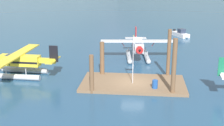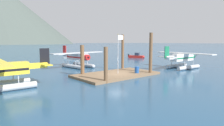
{
  "view_description": "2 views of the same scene",
  "coord_description": "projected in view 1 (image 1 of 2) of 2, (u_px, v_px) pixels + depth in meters",
  "views": [
    {
      "loc": [
        1.0,
        -31.71,
        11.82
      ],
      "look_at": [
        -2.32,
        0.05,
        2.39
      ],
      "focal_mm": 49.44,
      "sensor_mm": 36.0,
      "label": 1
    },
    {
      "loc": [
        -16.78,
        -18.93,
        4.53
      ],
      "look_at": [
        1.87,
        3.15,
        1.3
      ],
      "focal_mm": 30.42,
      "sensor_mm": 36.0,
      "label": 2
    }
  ],
  "objects": [
    {
      "name": "piling_far_left",
      "position": [
        102.0,
        59.0,
        35.93
      ],
      "size": [
        0.52,
        0.52,
        4.12
      ],
      "primitive_type": "cylinder",
      "color": "brown",
      "rests_on": "ground"
    },
    {
      "name": "piling_near_left",
      "position": [
        92.0,
        74.0,
        30.82
      ],
      "size": [
        0.45,
        0.45,
        4.01
      ],
      "primitive_type": "cylinder",
      "color": "brown",
      "rests_on": "ground"
    },
    {
      "name": "flagpole",
      "position": [
        134.0,
        54.0,
        32.33
      ],
      "size": [
        0.95,
        0.1,
        5.26
      ],
      "color": "silver",
      "rests_on": "dock_platform"
    },
    {
      "name": "piling_near_right",
      "position": [
        174.0,
        67.0,
        30.06
      ],
      "size": [
        0.46,
        0.46,
        5.78
      ],
      "primitive_type": "cylinder",
      "color": "brown",
      "rests_on": "ground"
    },
    {
      "name": "seaplane_yellow_port_fwd",
      "position": [
        20.0,
        63.0,
        36.06
      ],
      "size": [
        7.98,
        10.45,
        3.84
      ],
      "color": "#B7BABF",
      "rests_on": "ground"
    },
    {
      "name": "seaplane_silver_bow_centre",
      "position": [
        138.0,
        48.0,
        43.42
      ],
      "size": [
        10.49,
        7.96,
        3.84
      ],
      "color": "#B7BABF",
      "rests_on": "ground"
    },
    {
      "name": "piling_far_right",
      "position": [
        169.0,
        54.0,
        35.31
      ],
      "size": [
        0.42,
        0.42,
        5.67
      ],
      "primitive_type": "cylinder",
      "color": "brown",
      "rests_on": "ground"
    },
    {
      "name": "fuel_drum",
      "position": [
        155.0,
        84.0,
        31.74
      ],
      "size": [
        0.62,
        0.62,
        0.88
      ],
      "color": "#1E4C99",
      "rests_on": "dock_platform"
    },
    {
      "name": "boat_white_open_north",
      "position": [
        181.0,
        34.0,
        58.85
      ],
      "size": [
        3.18,
        4.51,
        1.5
      ],
      "color": "silver",
      "rests_on": "ground"
    },
    {
      "name": "dock_platform",
      "position": [
        133.0,
        83.0,
        33.65
      ],
      "size": [
        11.23,
        6.06,
        0.3
      ],
      "primitive_type": "cube",
      "color": "brown",
      "rests_on": "ground"
    },
    {
      "name": "ground_plane",
      "position": [
        133.0,
        85.0,
        33.69
      ],
      "size": [
        1200.0,
        1200.0,
        0.0
      ],
      "primitive_type": "plane",
      "color": "navy"
    }
  ]
}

